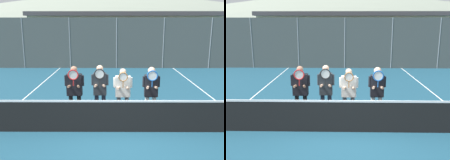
# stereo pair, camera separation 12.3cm
# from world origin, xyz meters

# --- Properties ---
(ground_plane) EXTENTS (120.00, 120.00, 0.00)m
(ground_plane) POSITION_xyz_m (0.00, 0.00, 0.00)
(ground_plane) COLOR navy
(hill_distant) EXTENTS (97.17, 53.99, 18.89)m
(hill_distant) POSITION_xyz_m (0.00, 60.74, 0.00)
(hill_distant) COLOR gray
(hill_distant) RESTS_ON ground_plane
(clubhouse_building) EXTENTS (18.20, 5.50, 4.01)m
(clubhouse_building) POSITION_xyz_m (1.16, 17.97, 2.03)
(clubhouse_building) COLOR beige
(clubhouse_building) RESTS_ON ground_plane
(fence_back) EXTENTS (19.12, 0.06, 3.40)m
(fence_back) POSITION_xyz_m (0.00, 10.36, 1.70)
(fence_back) COLOR gray
(fence_back) RESTS_ON ground_plane
(tennis_net) EXTENTS (10.52, 0.09, 1.05)m
(tennis_net) POSITION_xyz_m (0.00, 0.00, 0.49)
(tennis_net) COLOR gray
(tennis_net) RESTS_ON ground_plane
(court_line_left_sideline) EXTENTS (0.05, 16.00, 0.01)m
(court_line_left_sideline) POSITION_xyz_m (-3.91, 3.00, 0.00)
(court_line_left_sideline) COLOR white
(court_line_left_sideline) RESTS_ON ground_plane
(court_line_right_sideline) EXTENTS (0.05, 16.00, 0.01)m
(court_line_right_sideline) POSITION_xyz_m (3.91, 3.00, 0.00)
(court_line_right_sideline) COLOR white
(court_line_right_sideline) RESTS_ON ground_plane
(player_leftmost) EXTENTS (0.61, 0.34, 1.77)m
(player_leftmost) POSITION_xyz_m (-1.43, 0.84, 1.06)
(player_leftmost) COLOR black
(player_leftmost) RESTS_ON ground_plane
(player_center_left) EXTENTS (0.54, 0.34, 1.80)m
(player_center_left) POSITION_xyz_m (-0.64, 0.86, 1.06)
(player_center_left) COLOR #232838
(player_center_left) RESTS_ON ground_plane
(player_center_right) EXTENTS (0.59, 0.34, 1.70)m
(player_center_right) POSITION_xyz_m (0.07, 0.83, 1.01)
(player_center_right) COLOR #56565B
(player_center_right) RESTS_ON ground_plane
(player_rightmost) EXTENTS (0.54, 0.34, 1.76)m
(player_rightmost) POSITION_xyz_m (0.94, 0.74, 1.06)
(player_rightmost) COLOR white
(player_rightmost) RESTS_ON ground_plane
(car_far_left) EXTENTS (4.12, 2.02, 1.89)m
(car_far_left) POSITION_xyz_m (-5.87, 12.88, 0.96)
(car_far_left) COLOR #285638
(car_far_left) RESTS_ON ground_plane
(car_left_of_center) EXTENTS (4.14, 2.08, 1.69)m
(car_left_of_center) POSITION_xyz_m (-0.92, 12.52, 0.87)
(car_left_of_center) COLOR black
(car_left_of_center) RESTS_ON ground_plane
(car_center) EXTENTS (4.05, 2.06, 1.88)m
(car_center) POSITION_xyz_m (3.99, 12.88, 0.95)
(car_center) COLOR slate
(car_center) RESTS_ON ground_plane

